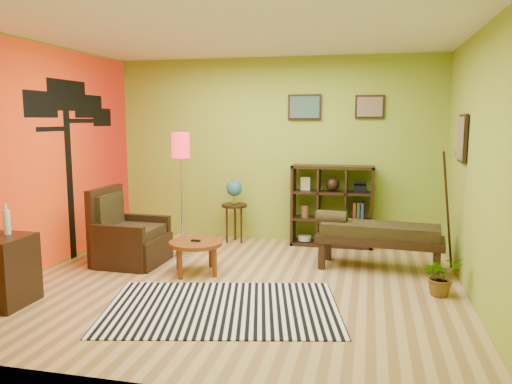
% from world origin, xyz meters
% --- Properties ---
extents(ground, '(5.00, 5.00, 0.00)m').
position_xyz_m(ground, '(0.00, 0.00, 0.00)').
color(ground, tan).
rests_on(ground, ground).
extents(room_shell, '(5.04, 4.54, 2.82)m').
position_xyz_m(room_shell, '(-0.09, 0.01, 1.80)').
color(room_shell, '#91AD32').
rests_on(room_shell, ground).
extents(zebra_rug, '(2.58, 1.96, 0.01)m').
position_xyz_m(zebra_rug, '(0.03, -0.74, 0.01)').
color(zebra_rug, white).
rests_on(zebra_rug, ground).
extents(coffee_table, '(0.65, 0.65, 0.42)m').
position_xyz_m(coffee_table, '(-0.61, 0.29, 0.34)').
color(coffee_table, maroon).
rests_on(coffee_table, ground).
extents(armchair, '(0.85, 0.85, 0.99)m').
position_xyz_m(armchair, '(-1.63, 0.51, 0.30)').
color(armchair, black).
rests_on(armchair, ground).
extents(floor_lamp, '(0.26, 0.26, 1.70)m').
position_xyz_m(floor_lamp, '(-1.07, 1.03, 1.37)').
color(floor_lamp, silver).
rests_on(floor_lamp, ground).
extents(globe_table, '(0.39, 0.39, 0.96)m').
position_xyz_m(globe_table, '(-0.57, 1.92, 0.73)').
color(globe_table, black).
rests_on(globe_table, ground).
extents(cube_shelf, '(1.20, 0.35, 1.20)m').
position_xyz_m(cube_shelf, '(0.91, 2.03, 0.60)').
color(cube_shelf, black).
rests_on(cube_shelf, ground).
extents(bench, '(1.60, 0.71, 0.71)m').
position_xyz_m(bench, '(1.53, 0.95, 0.46)').
color(bench, black).
rests_on(bench, ground).
extents(potted_plant, '(0.53, 0.55, 0.34)m').
position_xyz_m(potted_plant, '(2.21, 0.14, 0.17)').
color(potted_plant, '#26661E').
rests_on(potted_plant, ground).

